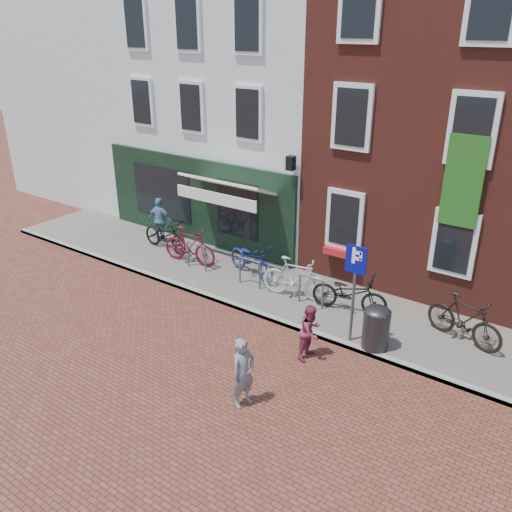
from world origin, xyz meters
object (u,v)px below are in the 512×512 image
Objects in this scene: boy at (311,332)px; bicycle_1 at (189,246)px; cafe_person at (160,220)px; bicycle_4 at (350,293)px; litter_bin at (376,325)px; bicycle_2 at (252,259)px; bicycle_5 at (465,320)px; bicycle_0 at (165,235)px; woman at (243,373)px; parking_sign at (355,278)px; bicycle_3 at (296,278)px.

boy is 6.00m from bicycle_1.
bicycle_1 is at bearing 148.23° from cafe_person.
litter_bin is at bearing -144.30° from bicycle_4.
bicycle_5 is (6.14, -0.04, 0.06)m from bicycle_2.
bicycle_5 is (2.68, 2.51, 0.02)m from boy.
boy is at bearing -104.76° from bicycle_0.
cafe_person reaches higher than boy.
cafe_person is (-7.32, 5.13, 0.14)m from woman.
litter_bin is at bearing -103.86° from bicycle_1.
bicycle_1 is at bearing 170.68° from litter_bin.
boy reaches higher than bicycle_1.
boy is 0.66× the size of bicycle_0.
woman is 0.75× the size of bicycle_0.
bicycle_0 is 1.00× the size of bicycle_4.
bicycle_5 is (2.17, 1.50, -1.07)m from parking_sign.
bicycle_5 is at bearing -18.83° from woman.
woman is at bearing -130.26° from bicycle_2.
bicycle_3 is (3.90, -0.05, 0.00)m from bicycle_1.
boy is at bearing 6.41° from woman.
parking_sign is 1.22× the size of bicycle_4.
bicycle_3 is (5.26, -0.40, 0.06)m from bicycle_0.
bicycle_5 is (9.63, -0.01, 0.06)m from bicycle_0.
bicycle_5 is at bearing -94.20° from bicycle_3.
bicycle_5 is (2.93, 4.71, -0.07)m from woman.
bicycle_2 is at bearing -84.39° from bicycle_0.
bicycle_1 and bicycle_5 have the same top height.
bicycle_4 is at bearing -79.09° from bicycle_2.
bicycle_1 is 2.16m from bicycle_2.
litter_bin is 3.54m from woman.
bicycle_3 is (1.77, -0.43, 0.06)m from bicycle_2.
boy is 4.30m from bicycle_2.
bicycle_2 is (-3.97, 1.54, -1.13)m from parking_sign.
litter_bin is 8.18m from bicycle_0.
bicycle_3 is 0.97× the size of bicycle_4.
woman reaches higher than bicycle_5.
bicycle_0 is at bearing 135.57° from cafe_person.
parking_sign is 3.45m from woman.
bicycle_2 is 1.00× the size of bicycle_4.
woman reaches higher than bicycle_3.
litter_bin is 0.47× the size of parking_sign.
parking_sign is 1.22× the size of bicycle_2.
woman is at bearing -133.87° from bicycle_1.
boy reaches higher than litter_bin.
boy is (-0.50, -1.01, -1.09)m from parking_sign.
litter_bin reaches higher than bicycle_2.
bicycle_3 is (5.88, -0.81, -0.20)m from cafe_person.
parking_sign reaches higher than woman.
woman is 4.55m from bicycle_3.
cafe_person reaches higher than bicycle_5.
cafe_person reaches higher than bicycle_2.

